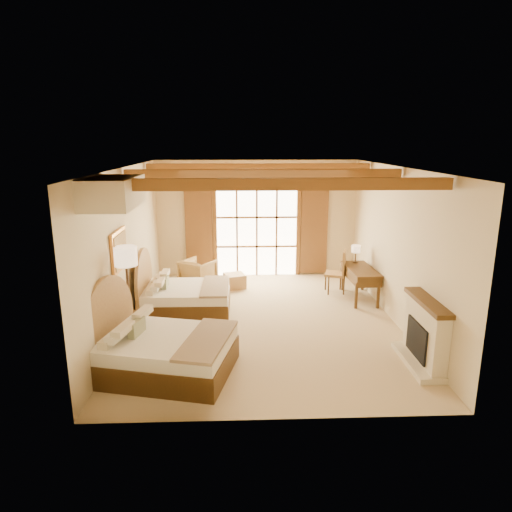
{
  "coord_description": "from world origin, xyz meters",
  "views": [
    {
      "loc": [
        -0.51,
        -8.99,
        3.71
      ],
      "look_at": [
        -0.15,
        0.2,
        1.37
      ],
      "focal_mm": 32.0,
      "sensor_mm": 36.0,
      "label": 1
    }
  ],
  "objects_px": {
    "bed_near": "(156,349)",
    "nightstand": "(132,330)",
    "bed_far": "(179,295)",
    "desk": "(360,282)",
    "armchair": "(198,273)"
  },
  "relations": [
    {
      "from": "armchair",
      "to": "desk",
      "type": "distance_m",
      "value": 4.12
    },
    {
      "from": "nightstand",
      "to": "desk",
      "type": "bearing_deg",
      "value": 18.54
    },
    {
      "from": "nightstand",
      "to": "desk",
      "type": "xyz_separation_m",
      "value": [
        4.89,
        2.41,
        0.11
      ]
    },
    {
      "from": "bed_near",
      "to": "armchair",
      "type": "relative_size",
      "value": 3.1
    },
    {
      "from": "bed_far",
      "to": "desk",
      "type": "distance_m",
      "value": 4.28
    },
    {
      "from": "armchair",
      "to": "desk",
      "type": "relative_size",
      "value": 0.54
    },
    {
      "from": "bed_near",
      "to": "desk",
      "type": "height_order",
      "value": "bed_near"
    },
    {
      "from": "bed_near",
      "to": "nightstand",
      "type": "height_order",
      "value": "bed_near"
    },
    {
      "from": "bed_near",
      "to": "nightstand",
      "type": "xyz_separation_m",
      "value": [
        -0.63,
        1.04,
        -0.12
      ]
    },
    {
      "from": "bed_far",
      "to": "desk",
      "type": "height_order",
      "value": "bed_far"
    },
    {
      "from": "bed_near",
      "to": "armchair",
      "type": "height_order",
      "value": "bed_near"
    },
    {
      "from": "nightstand",
      "to": "armchair",
      "type": "xyz_separation_m",
      "value": [
        0.93,
        3.53,
        0.06
      ]
    },
    {
      "from": "nightstand",
      "to": "armchair",
      "type": "bearing_deg",
      "value": 67.66
    },
    {
      "from": "bed_far",
      "to": "nightstand",
      "type": "relative_size",
      "value": 3.21
    },
    {
      "from": "desk",
      "to": "bed_near",
      "type": "bearing_deg",
      "value": -143.95
    }
  ]
}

